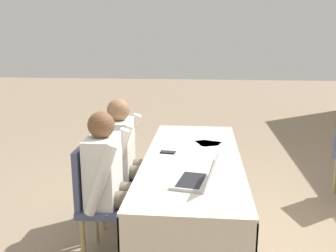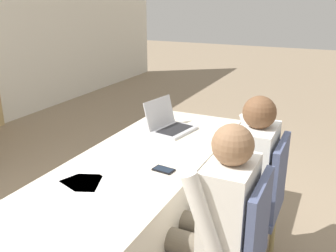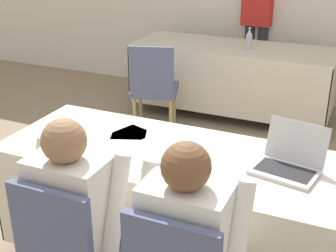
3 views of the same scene
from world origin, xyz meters
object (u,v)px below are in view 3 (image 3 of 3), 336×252
(laptop, at_px, (288,163))
(water_bottle, at_px, (249,39))
(chair_far_spare, at_px, (154,85))
(person_white_shirt, at_px, (191,241))
(person_red_shirt, at_px, (258,19))
(cell_phone, at_px, (153,167))
(chair_near_left, at_px, (71,251))
(person_checkered_shirt, at_px, (81,211))

(laptop, xyz_separation_m, water_bottle, (-0.85, 2.40, 0.05))
(chair_far_spare, bearing_deg, person_white_shirt, 101.40)
(chair_far_spare, bearing_deg, person_red_shirt, -129.90)
(water_bottle, xyz_separation_m, chair_far_spare, (-0.71, -0.76, -0.35))
(cell_phone, xyz_separation_m, person_red_shirt, (-0.30, 3.39, 0.16))
(cell_phone, relative_size, chair_far_spare, 0.15)
(laptop, bearing_deg, person_red_shirt, 117.40)
(chair_far_spare, bearing_deg, water_bottle, -150.74)
(laptop, distance_m, chair_far_spare, 2.28)
(chair_near_left, bearing_deg, person_checkered_shirt, -90.00)
(person_checkered_shirt, xyz_separation_m, person_white_shirt, (0.56, 0.00, 0.00))
(person_white_shirt, xyz_separation_m, person_red_shirt, (-0.67, 3.77, 0.25))
(laptop, xyz_separation_m, chair_near_left, (-0.85, -0.74, -0.29))
(chair_far_spare, distance_m, person_red_shirt, 1.66)
(cell_phone, distance_m, water_bottle, 2.67)
(person_checkered_shirt, bearing_deg, person_red_shirt, -88.45)
(water_bottle, bearing_deg, person_red_shirt, 97.73)
(laptop, relative_size, chair_near_left, 0.41)
(laptop, distance_m, chair_near_left, 1.16)
(cell_phone, distance_m, chair_far_spare, 2.12)
(chair_near_left, bearing_deg, person_red_shirt, -88.49)
(chair_far_spare, xyz_separation_m, person_white_shirt, (1.27, -2.28, 0.16))
(cell_phone, height_order, person_red_shirt, person_red_shirt)
(chair_near_left, bearing_deg, cell_phone, -112.80)
(water_bottle, distance_m, person_checkered_shirt, 3.04)
(chair_near_left, distance_m, person_checkered_shirt, 0.19)
(person_white_shirt, bearing_deg, person_checkered_shirt, 0.00)
(chair_far_spare, height_order, person_white_shirt, person_white_shirt)
(chair_near_left, bearing_deg, water_bottle, -89.95)
(laptop, height_order, water_bottle, laptop)
(person_red_shirt, bearing_deg, person_checkered_shirt, -81.71)
(water_bottle, relative_size, chair_near_left, 0.24)
(laptop, bearing_deg, chair_far_spare, 144.02)
(person_white_shirt, height_order, person_red_shirt, person_red_shirt)
(cell_phone, height_order, chair_far_spare, chair_far_spare)
(water_bottle, xyz_separation_m, chair_near_left, (0.00, -3.14, -0.35))
(chair_far_spare, distance_m, person_white_shirt, 2.62)
(water_bottle, distance_m, chair_far_spare, 1.09)
(cell_phone, height_order, person_checkered_shirt, person_checkered_shirt)
(laptop, bearing_deg, water_bottle, 120.05)
(cell_phone, bearing_deg, person_red_shirt, 102.04)
(cell_phone, distance_m, person_red_shirt, 3.41)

